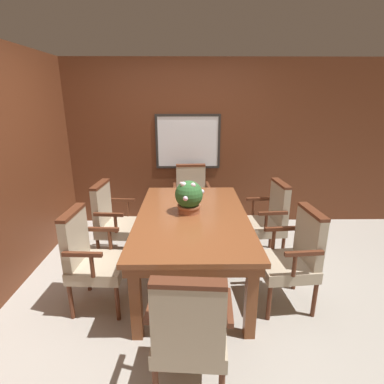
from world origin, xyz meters
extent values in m
plane|color=#A39E93|center=(0.00, 0.00, 0.00)|extent=(14.00, 14.00, 0.00)
cube|color=#5B2D19|center=(0.00, 1.86, 1.23)|extent=(7.20, 0.06, 2.45)
cube|color=white|center=(0.11, 1.82, 1.27)|extent=(0.90, 0.01, 0.74)
cube|color=#282623|center=(0.11, 1.81, 1.66)|extent=(0.97, 0.02, 0.04)
cube|color=#282623|center=(0.11, 1.81, 0.89)|extent=(0.97, 0.02, 0.03)
cube|color=#282623|center=(-0.36, 1.81, 1.27)|extent=(0.04, 0.02, 0.74)
cube|color=#282623|center=(0.57, 1.81, 1.27)|extent=(0.03, 0.02, 0.74)
cube|color=brown|center=(-0.32, -0.64, 0.35)|extent=(0.09, 0.09, 0.71)
cube|color=brown|center=(0.61, -0.64, 0.35)|extent=(0.09, 0.09, 0.71)
cube|color=brown|center=(-0.32, 1.08, 0.35)|extent=(0.09, 0.09, 0.71)
cube|color=brown|center=(0.61, 1.08, 0.35)|extent=(0.09, 0.09, 0.71)
cube|color=brown|center=(0.15, 0.22, 0.66)|extent=(1.08, 1.87, 0.09)
cube|color=brown|center=(0.15, 0.22, 0.73)|extent=(1.14, 1.93, 0.04)
cylinder|color=#562B19|center=(-0.53, 0.43, 0.18)|extent=(0.04, 0.04, 0.35)
cylinder|color=#562B19|center=(-0.49, 0.84, 0.18)|extent=(0.04, 0.04, 0.35)
cylinder|color=#562B19|center=(-0.95, 0.46, 0.18)|extent=(0.04, 0.04, 0.35)
cylinder|color=#562B19|center=(-0.91, 0.87, 0.18)|extent=(0.04, 0.04, 0.35)
cube|color=tan|center=(-0.72, 0.65, 0.41)|extent=(0.52, 0.51, 0.11)
cube|color=tan|center=(-0.92, 0.67, 0.70)|extent=(0.12, 0.44, 0.47)
cube|color=#562B19|center=(-0.92, 0.67, 0.95)|extent=(0.12, 0.44, 0.03)
cylinder|color=#562B19|center=(-0.70, 0.40, 0.57)|extent=(0.04, 0.04, 0.21)
cube|color=#562B19|center=(-0.77, 0.41, 0.68)|extent=(0.34, 0.06, 0.04)
cylinder|color=#562B19|center=(-0.66, 0.89, 0.57)|extent=(0.04, 0.04, 0.21)
cube|color=#562B19|center=(-0.73, 0.90, 0.68)|extent=(0.34, 0.06, 0.04)
cylinder|color=#562B19|center=(0.77, 0.86, 0.18)|extent=(0.04, 0.04, 0.35)
cylinder|color=#562B19|center=(0.81, 0.45, 0.18)|extent=(0.04, 0.04, 0.35)
cylinder|color=#562B19|center=(1.19, 0.89, 0.18)|extent=(0.04, 0.04, 0.35)
cylinder|color=#562B19|center=(1.23, 0.48, 0.18)|extent=(0.04, 0.04, 0.35)
cube|color=tan|center=(1.00, 0.67, 0.41)|extent=(0.52, 0.51, 0.11)
cube|color=tan|center=(1.20, 0.69, 0.70)|extent=(0.12, 0.44, 0.47)
cube|color=#562B19|center=(1.20, 0.69, 0.95)|extent=(0.12, 0.44, 0.03)
cylinder|color=#562B19|center=(0.94, 0.91, 0.57)|extent=(0.04, 0.04, 0.21)
cube|color=#562B19|center=(1.02, 0.92, 0.68)|extent=(0.34, 0.06, 0.04)
cylinder|color=#562B19|center=(0.99, 0.42, 0.57)|extent=(0.04, 0.04, 0.21)
cube|color=#562B19|center=(1.06, 0.43, 0.68)|extent=(0.34, 0.06, 0.04)
cylinder|color=#562B19|center=(-0.52, -0.44, 0.18)|extent=(0.04, 0.04, 0.35)
cylinder|color=#562B19|center=(-0.50, -0.03, 0.18)|extent=(0.04, 0.04, 0.35)
cylinder|color=#562B19|center=(-0.95, -0.41, 0.18)|extent=(0.04, 0.04, 0.35)
cylinder|color=#562B19|center=(-0.92, 0.00, 0.18)|extent=(0.04, 0.04, 0.35)
cube|color=tan|center=(-0.72, -0.22, 0.41)|extent=(0.51, 0.50, 0.11)
cube|color=tan|center=(-0.92, -0.21, 0.70)|extent=(0.10, 0.44, 0.47)
cube|color=#562B19|center=(-0.92, -0.21, 0.95)|extent=(0.11, 0.44, 0.03)
cylinder|color=#562B19|center=(-0.70, -0.46, 0.57)|extent=(0.04, 0.04, 0.21)
cube|color=#562B19|center=(-0.77, -0.46, 0.68)|extent=(0.34, 0.06, 0.04)
cylinder|color=#562B19|center=(-0.67, 0.02, 0.57)|extent=(0.04, 0.04, 0.21)
cube|color=#562B19|center=(-0.74, 0.03, 0.68)|extent=(0.34, 0.06, 0.04)
cylinder|color=#562B19|center=(0.34, -0.87, 0.18)|extent=(0.04, 0.04, 0.35)
cylinder|color=#562B19|center=(-0.07, -0.84, 0.18)|extent=(0.04, 0.04, 0.35)
cube|color=tan|center=(0.12, -1.07, 0.41)|extent=(0.50, 0.51, 0.11)
cube|color=tan|center=(0.11, -1.27, 0.70)|extent=(0.44, 0.11, 0.47)
cube|color=#562B19|center=(0.11, -1.27, 0.95)|extent=(0.44, 0.12, 0.03)
cylinder|color=#562B19|center=(0.37, -1.05, 0.57)|extent=(0.04, 0.04, 0.21)
cube|color=#562B19|center=(0.36, -1.12, 0.68)|extent=(0.06, 0.34, 0.04)
cylinder|color=#562B19|center=(-0.12, -1.01, 0.57)|extent=(0.04, 0.04, 0.21)
cube|color=#562B19|center=(-0.13, -1.09, 0.68)|extent=(0.06, 0.34, 0.04)
cylinder|color=#562B19|center=(0.79, -0.04, 0.18)|extent=(0.04, 0.04, 0.35)
cylinder|color=#562B19|center=(0.82, -0.45, 0.18)|extent=(0.04, 0.04, 0.35)
cylinder|color=#562B19|center=(1.21, -0.01, 0.18)|extent=(0.04, 0.04, 0.35)
cylinder|color=#562B19|center=(1.25, -0.41, 0.18)|extent=(0.04, 0.04, 0.35)
cube|color=tan|center=(1.02, -0.23, 0.41)|extent=(0.52, 0.51, 0.11)
cube|color=tan|center=(1.22, -0.21, 0.70)|extent=(0.12, 0.44, 0.47)
cube|color=#562B19|center=(1.22, -0.21, 0.95)|extent=(0.13, 0.44, 0.03)
cylinder|color=#562B19|center=(0.96, 0.01, 0.57)|extent=(0.04, 0.04, 0.21)
cube|color=#562B19|center=(1.03, 0.02, 0.68)|extent=(0.34, 0.07, 0.04)
cylinder|color=#562B19|center=(1.00, -0.48, 0.57)|extent=(0.04, 0.04, 0.21)
cube|color=#562B19|center=(1.07, -0.47, 0.68)|extent=(0.34, 0.07, 0.04)
cylinder|color=#562B19|center=(-0.04, 1.25, 0.18)|extent=(0.04, 0.04, 0.35)
cylinder|color=#562B19|center=(0.37, 1.27, 0.18)|extent=(0.04, 0.04, 0.35)
cylinder|color=#562B19|center=(-0.06, 1.67, 0.18)|extent=(0.04, 0.04, 0.35)
cylinder|color=#562B19|center=(0.35, 1.69, 0.18)|extent=(0.04, 0.04, 0.35)
cube|color=tan|center=(0.16, 1.47, 0.41)|extent=(0.50, 0.51, 0.11)
cube|color=tan|center=(0.15, 1.67, 0.70)|extent=(0.44, 0.10, 0.47)
cube|color=#562B19|center=(0.15, 1.67, 0.95)|extent=(0.44, 0.11, 0.03)
cylinder|color=#562B19|center=(-0.09, 1.42, 0.57)|extent=(0.04, 0.04, 0.21)
cube|color=#562B19|center=(-0.09, 1.49, 0.68)|extent=(0.05, 0.34, 0.04)
cylinder|color=#562B19|center=(0.40, 1.44, 0.57)|extent=(0.04, 0.04, 0.21)
cube|color=#562B19|center=(0.40, 1.52, 0.68)|extent=(0.05, 0.34, 0.04)
cylinder|color=#9E5638|center=(0.12, 0.29, 0.79)|extent=(0.23, 0.23, 0.08)
cylinder|color=#9E5638|center=(0.12, 0.29, 0.82)|extent=(0.24, 0.24, 0.02)
sphere|color=#2D602D|center=(0.12, 0.29, 0.95)|extent=(0.29, 0.29, 0.29)
sphere|color=silver|center=(0.25, 0.28, 0.98)|extent=(0.05, 0.05, 0.05)
sphere|color=silver|center=(0.04, 0.31, 1.06)|extent=(0.04, 0.04, 0.04)
sphere|color=silver|center=(0.15, 0.42, 0.99)|extent=(0.04, 0.04, 0.04)
sphere|color=silver|center=(0.08, 0.15, 0.95)|extent=(0.05, 0.05, 0.05)
sphere|color=silver|center=(0.06, 0.24, 1.07)|extent=(0.06, 0.06, 0.06)
sphere|color=silver|center=(0.16, 0.23, 1.07)|extent=(0.05, 0.05, 0.05)
camera|label=1|loc=(0.11, -2.67, 1.93)|focal=28.00mm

